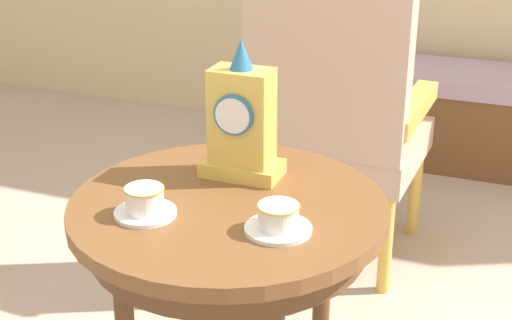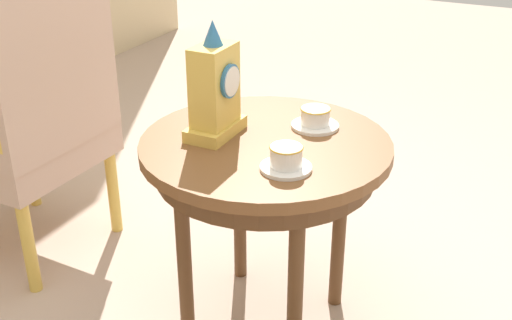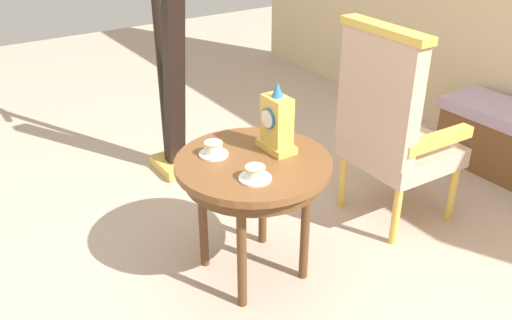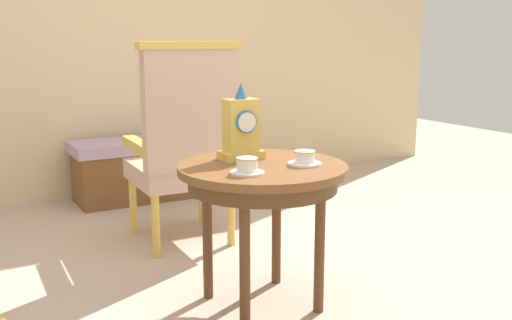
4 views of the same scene
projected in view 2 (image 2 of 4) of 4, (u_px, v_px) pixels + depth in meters
The scene contains 6 objects.
ground_plane at pixel (258, 315), 2.14m from camera, with size 10.00×10.00×0.00m, color #BCA38E.
side_table at pixel (265, 164), 1.89m from camera, with size 0.72×0.72×0.63m.
teacup_left at pixel (286, 159), 1.68m from camera, with size 0.14×0.14×0.07m.
teacup_right at pixel (315, 119), 1.93m from camera, with size 0.14×0.14×0.06m.
mantel_clock at pixel (215, 91), 1.83m from camera, with size 0.19×0.11×0.34m.
armchair at pixel (33, 104), 2.23m from camera, with size 0.56×0.55×1.14m.
Camera 2 is at (-1.53, -0.75, 1.40)m, focal length 45.79 mm.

